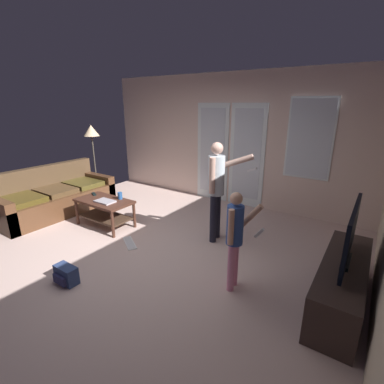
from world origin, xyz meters
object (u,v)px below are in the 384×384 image
Objects in this scene: person_child at (235,233)px; tv_remote_black at (94,194)px; person_adult at (217,183)px; tv_stand at (342,283)px; leather_couch at (54,198)px; flat_screen_tv at (351,235)px; loose_keyboard at (130,243)px; laptop_closed at (105,201)px; cup_near_edge at (120,196)px; backpack at (66,275)px; floor_lamp at (92,135)px; coffee_table at (105,207)px.

tv_remote_black is (-3.01, 0.41, -0.21)m from person_child.
tv_stand is at bearing -16.54° from person_adult.
leather_couch is 5.07m from flat_screen_tv.
laptop_closed is (-0.73, 0.18, 0.48)m from loose_keyboard.
leather_couch is 3.35m from person_adult.
person_adult is 3.47× the size of loose_keyboard.
cup_near_edge is (0.09, 0.26, 0.05)m from laptop_closed.
person_child is at bearing 31.61° from backpack.
leather_couch is at bearing -140.82° from tv_remote_black.
floor_lamp is 9.41× the size of tv_remote_black.
leather_couch is 6.49× the size of laptop_closed.
leather_couch is 1.35× the size of floor_lamp.
flat_screen_tv is 1.15m from person_child.
cup_near_edge reaches higher than tv_stand.
person_adult is (1.86, 0.63, 0.58)m from coffee_table.
tv_remote_black is (1.29, -1.03, -0.89)m from floor_lamp.
floor_lamp reaches higher than backpack.
cup_near_edge is (0.19, 0.19, 0.19)m from coffee_table.
backpack is (-2.77, -1.44, -0.14)m from tv_stand.
loose_keyboard is at bearing 10.86° from tv_remote_black.
tv_stand is at bearing 1.29° from coffee_table.
laptop_closed is (0.10, -0.06, 0.14)m from coffee_table.
flat_screen_tv is at bearing -1.75° from cup_near_edge.
backpack is at bearing -152.51° from tv_stand.
laptop_closed is at bearing 174.28° from person_child.
backpack is at bearing -115.23° from person_adult.
laptop_closed is at bearing -177.70° from tv_stand.
person_child reaches higher than tv_stand.
cup_near_edge is at bearing 145.71° from loose_keyboard.
floor_lamp is 5.24× the size of backpack.
coffee_table is 2.67m from person_child.
flat_screen_tv reaches higher than laptop_closed.
cup_near_edge reaches higher than loose_keyboard.
tv_remote_black is (-2.25, -0.54, -0.44)m from person_adult.
loose_keyboard is at bearing -16.11° from coffee_table.
person_child is 6.89× the size of tv_remote_black.
tv_stand is at bearing 26.01° from tv_remote_black.
coffee_table is 2.27× the size of loose_keyboard.
loose_keyboard is (0.83, -0.24, -0.34)m from coffee_table.
cup_near_edge is 0.59m from tv_remote_black.
loose_keyboard is (2.17, -0.11, -0.28)m from leather_couch.
person_adult is 9.05× the size of tv_remote_black.
tv_stand is 5.24× the size of backpack.
tv_remote_black is at bearing -38.77° from floor_lamp.
leather_couch is 1.69m from floor_lamp.
floor_lamp reaches higher than coffee_table.
tv_remote_black is (-1.31, 1.45, 0.38)m from backpack.
cup_near_edge is at bearing 36.03° from tv_remote_black.
person_adult reaches higher than person_child.
backpack is 1.77m from cup_near_edge.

